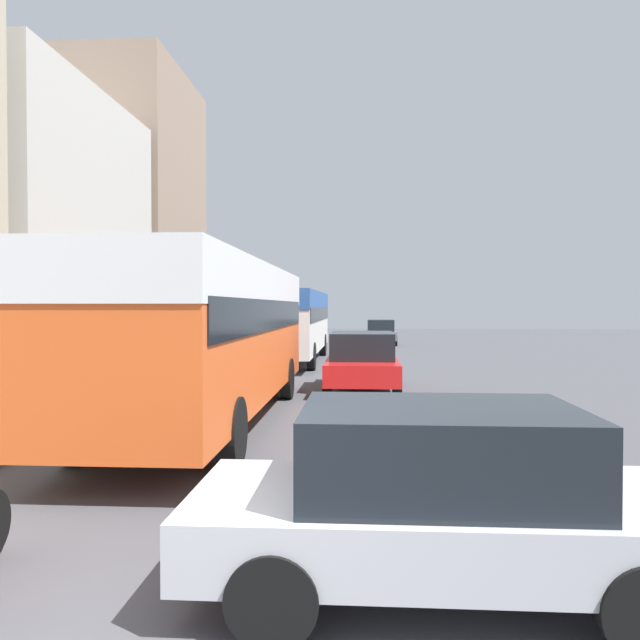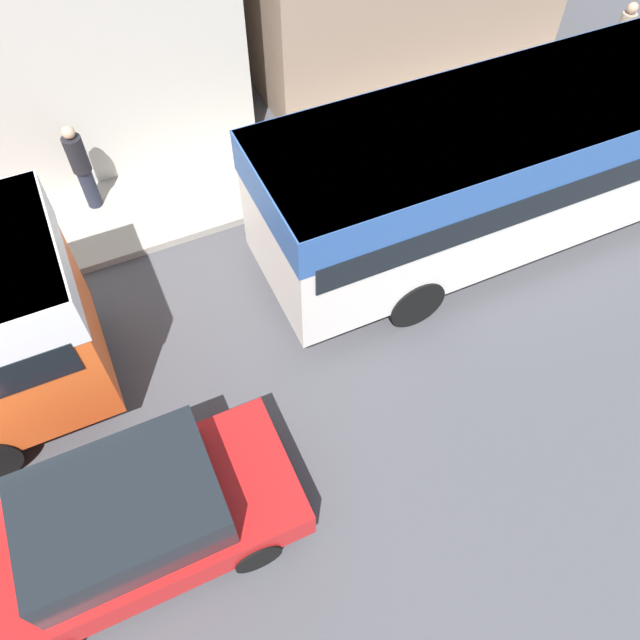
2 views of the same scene
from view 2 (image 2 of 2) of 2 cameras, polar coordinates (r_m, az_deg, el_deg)
bus_following at (r=11.87m, az=21.15°, el=15.21°), size 2.59×10.88×2.88m
car_distant at (r=8.57m, az=-17.04°, el=-17.25°), size 1.96×4.30×1.58m
pedestrian_near_curb at (r=12.60m, az=-20.98°, el=12.97°), size 0.35×0.35×1.79m
pedestrian_walking_away at (r=16.72m, az=25.68°, el=21.98°), size 0.33×0.33×1.82m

